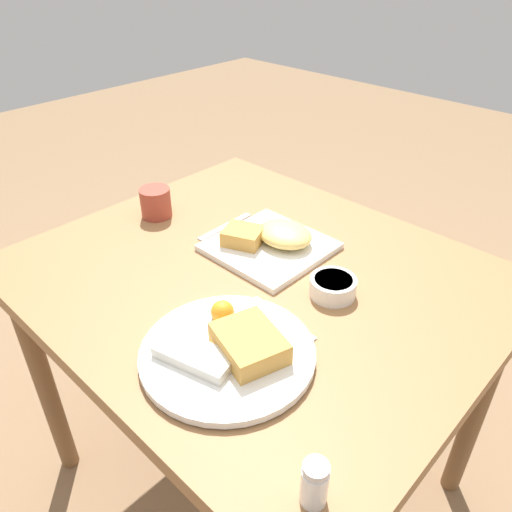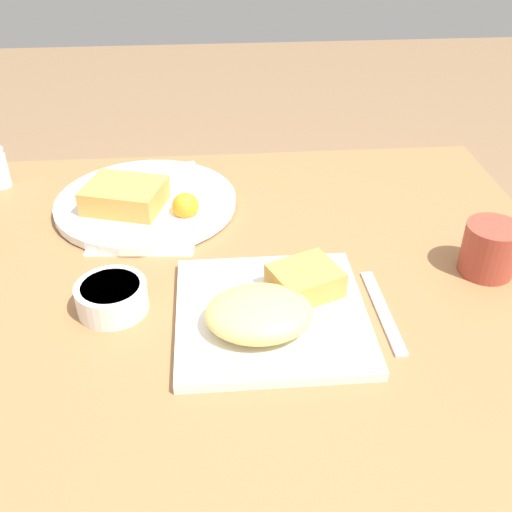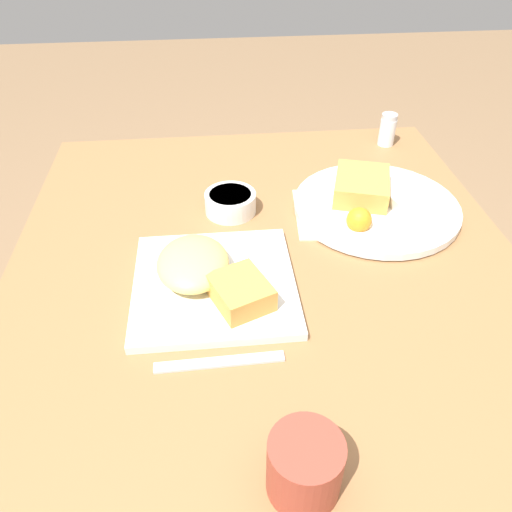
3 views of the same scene
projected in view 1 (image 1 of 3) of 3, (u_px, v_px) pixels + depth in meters
ground_plane at (256, 472)px, 1.48m from camera, size 8.00×8.00×0.00m
dining_table at (256, 303)px, 1.13m from camera, size 0.99×0.84×0.73m
menu_card at (235, 347)px, 0.89m from camera, size 0.19×0.27×0.00m
plate_square_near at (272, 240)px, 1.15m from camera, size 0.25×0.25×0.06m
plate_oval_far at (230, 349)px, 0.86m from camera, size 0.31×0.31×0.05m
sauce_ramekin at (333, 286)px, 1.01m from camera, size 0.09×0.09×0.04m
salt_shaker at (314, 485)px, 0.64m from camera, size 0.04×0.04×0.07m
butter_knife at (225, 227)px, 1.24m from camera, size 0.02×0.17×0.00m
coffee_mug at (156, 203)px, 1.27m from camera, size 0.08×0.08×0.08m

